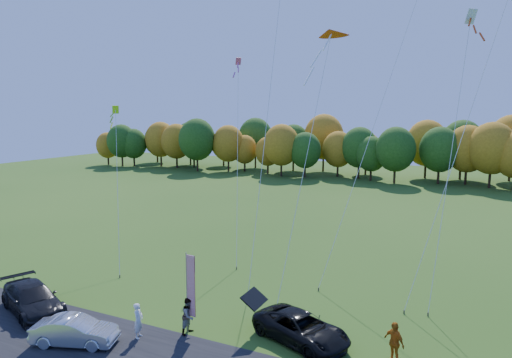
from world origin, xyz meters
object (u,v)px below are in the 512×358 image
at_px(black_suv, 301,328).
at_px(person_east, 394,342).
at_px(silver_sedan, 75,331).
at_px(feather_flag, 190,285).

distance_m(black_suv, person_east, 4.35).
bearing_deg(silver_sedan, black_suv, -82.96).
distance_m(silver_sedan, feather_flag, 5.84).
relative_size(black_suv, silver_sedan, 1.25).
bearing_deg(feather_flag, silver_sedan, -143.44).
relative_size(person_east, feather_flag, 0.45).
relative_size(silver_sedan, person_east, 2.14).
bearing_deg(person_east, feather_flag, -135.34).
distance_m(black_suv, feather_flag, 5.83).
height_order(person_east, feather_flag, feather_flag).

